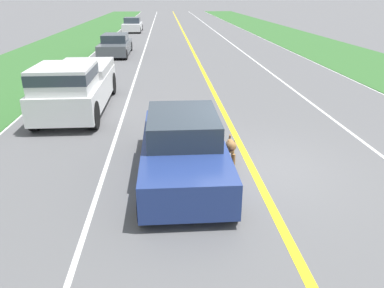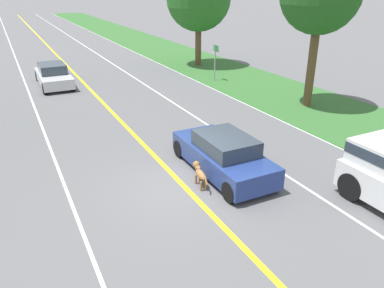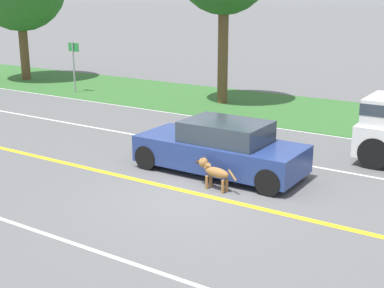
# 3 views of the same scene
# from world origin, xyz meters

# --- Properties ---
(ground_plane) EXTENTS (400.00, 400.00, 0.00)m
(ground_plane) POSITION_xyz_m (0.00, 0.00, 0.00)
(ground_plane) COLOR #5B5B5E
(centre_divider_line) EXTENTS (0.18, 160.00, 0.01)m
(centre_divider_line) POSITION_xyz_m (0.00, 0.00, 0.00)
(centre_divider_line) COLOR yellow
(centre_divider_line) RESTS_ON ground
(lane_edge_line_right) EXTENTS (0.14, 160.00, 0.01)m
(lane_edge_line_right) POSITION_xyz_m (7.00, 0.00, 0.00)
(lane_edge_line_right) COLOR white
(lane_edge_line_right) RESTS_ON ground
(lane_dash_same_dir) EXTENTS (0.10, 160.00, 0.01)m
(lane_dash_same_dir) POSITION_xyz_m (3.50, 0.00, 0.00)
(lane_dash_same_dir) COLOR white
(lane_dash_same_dir) RESTS_ON ground
(lane_dash_oncoming) EXTENTS (0.10, 160.00, 0.01)m
(lane_dash_oncoming) POSITION_xyz_m (-3.50, 0.00, 0.00)
(lane_dash_oncoming) COLOR white
(lane_dash_oncoming) RESTS_ON ground
(ego_car) EXTENTS (1.84, 4.47, 1.43)m
(ego_car) POSITION_xyz_m (1.65, 0.22, 0.67)
(ego_car) COLOR navy
(ego_car) RESTS_ON ground
(dog) EXTENTS (0.34, 1.23, 0.76)m
(dog) POSITION_xyz_m (0.49, -0.24, 0.46)
(dog) COLOR olive
(dog) RESTS_ON ground
(oncoming_car) EXTENTS (1.87, 4.70, 1.38)m
(oncoming_car) POSITION_xyz_m (-1.81, 15.61, 0.65)
(oncoming_car) COLOR silver
(oncoming_car) RESTS_ON ground
(street_sign) EXTENTS (0.11, 0.64, 2.41)m
(street_sign) POSITION_xyz_m (8.14, 11.99, 1.52)
(street_sign) COLOR gray
(street_sign) RESTS_ON ground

